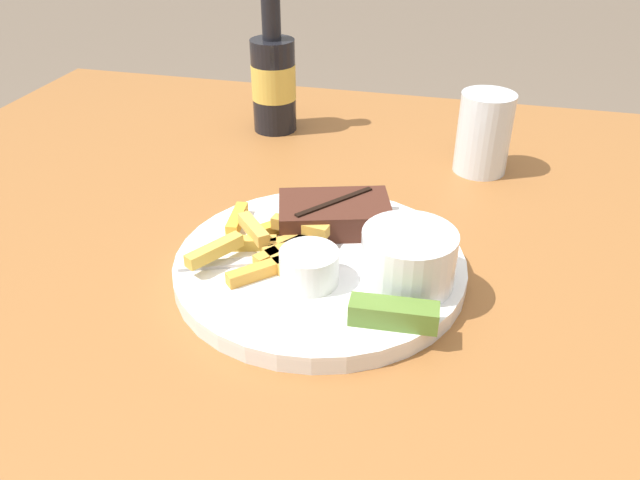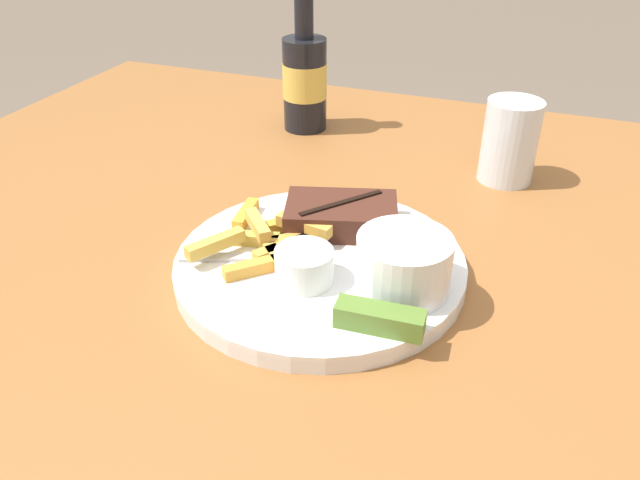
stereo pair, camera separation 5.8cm
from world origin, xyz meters
name	(u,v)px [view 1 (the left image)]	position (x,y,z in m)	size (l,w,h in m)	color
dining_table	(320,334)	(0.00, 0.00, 0.64)	(1.21, 1.08, 0.72)	#935B2D
dinner_plate	(320,265)	(0.00, 0.00, 0.73)	(0.28, 0.28, 0.02)	white
steak_portion	(338,215)	(0.00, 0.06, 0.75)	(0.13, 0.10, 0.03)	#472319
fries_pile	(271,242)	(-0.05, 0.00, 0.75)	(0.12, 0.14, 0.02)	gold
coleslaw_cup	(409,255)	(0.09, -0.02, 0.77)	(0.08, 0.08, 0.05)	white
dipping_sauce_cup	(310,265)	(0.00, -0.04, 0.76)	(0.05, 0.05, 0.03)	silver
pickle_spear	(394,314)	(0.08, -0.08, 0.75)	(0.07, 0.03, 0.02)	#567A2D
fork_utensil	(244,262)	(-0.07, -0.03, 0.74)	(0.13, 0.06, 0.00)	#B7B7BC
knife_utensil	(312,238)	(-0.02, 0.03, 0.74)	(0.06, 0.16, 0.01)	#B7B7BC
beer_bottle	(274,79)	(-0.15, 0.34, 0.80)	(0.06, 0.06, 0.21)	black
drinking_glass	(484,133)	(0.14, 0.27, 0.77)	(0.07, 0.07, 0.10)	silver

